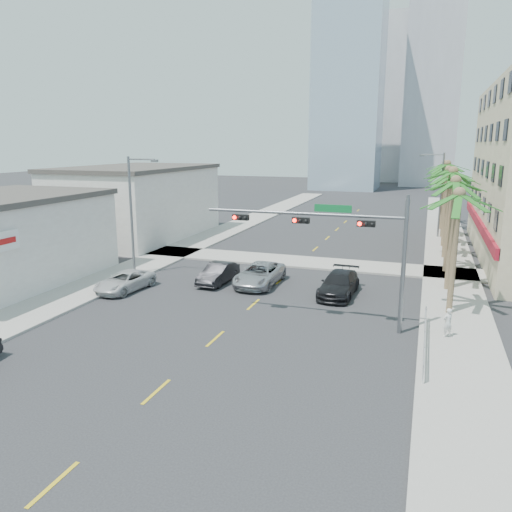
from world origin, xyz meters
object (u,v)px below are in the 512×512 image
at_px(traffic_signal_mast, 343,237).
at_px(car_parked_far, 125,281).
at_px(car_lane_left, 218,273).
at_px(car_lane_right, 339,284).
at_px(pedestrian, 448,323).
at_px(car_lane_center, 259,274).

bearing_deg(traffic_signal_mast, car_parked_far, 172.30).
xyz_separation_m(car_lane_left, car_lane_right, (8.79, -0.08, 0.04)).
bearing_deg(pedestrian, car_lane_left, -60.73).
xyz_separation_m(traffic_signal_mast, pedestrian, (5.58, -0.10, -4.14)).
bearing_deg(car_parked_far, car_lane_left, 42.53).
distance_m(car_parked_far, car_lane_center, 9.40).
relative_size(car_lane_left, pedestrian, 2.86).
bearing_deg(car_lane_center, car_lane_left, -168.90).
relative_size(car_lane_center, car_lane_right, 1.05).
xyz_separation_m(car_lane_right, pedestrian, (6.64, -5.92, 0.15)).
bearing_deg(car_parked_far, car_lane_right, 21.65).
distance_m(car_lane_left, pedestrian, 16.56).
bearing_deg(pedestrian, traffic_signal_mast, -40.46).
xyz_separation_m(car_lane_center, pedestrian, (12.46, -6.54, 0.14)).
bearing_deg(car_lane_right, car_parked_far, -163.45).
relative_size(car_parked_far, car_lane_left, 1.07).
bearing_deg(pedestrian, car_lane_right, -81.21).
bearing_deg(car_lane_center, traffic_signal_mast, -42.30).
height_order(car_parked_far, pedestrian, pedestrian).
bearing_deg(car_parked_far, car_lane_center, 34.53).
bearing_deg(traffic_signal_mast, pedestrian, -0.98).
relative_size(car_lane_center, pedestrian, 3.63).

